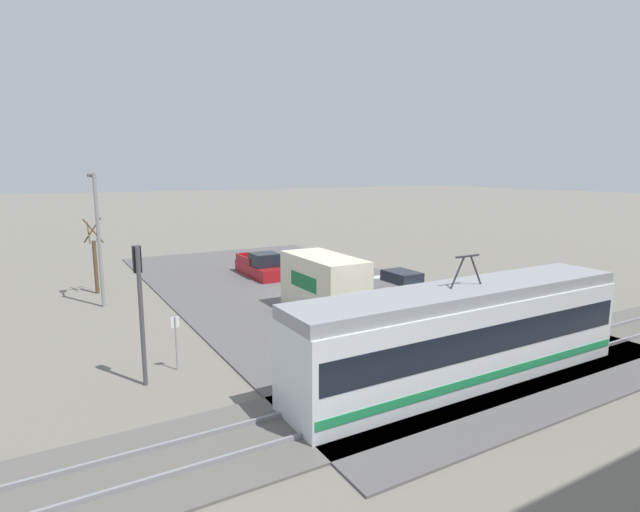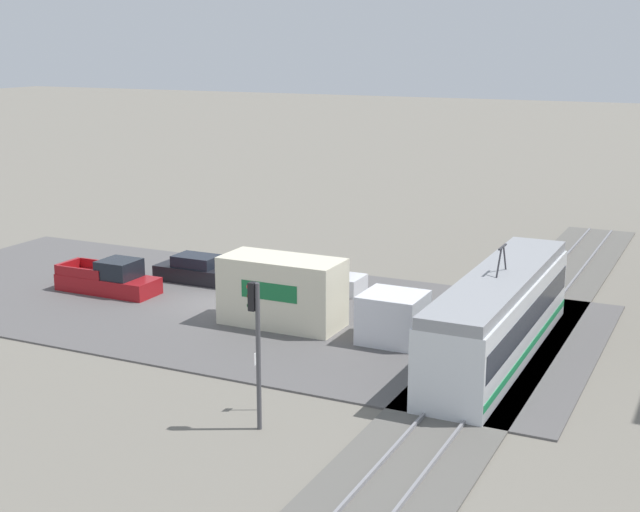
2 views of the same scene
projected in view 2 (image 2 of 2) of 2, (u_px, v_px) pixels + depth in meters
The scene contains 10 objects.
ground_plane at pixel (214, 305), 43.95m from camera, with size 320.00×320.00×0.00m, color slate.
road_surface at pixel (214, 304), 43.94m from camera, with size 16.62×36.71×0.08m.
rail_bed at pixel (505, 347), 37.83m from camera, with size 53.06×4.40×0.22m.
light_rail_tram at pixel (499, 316), 36.26m from camera, with size 14.14×2.71×4.64m.
box_truck at pixel (308, 297), 39.85m from camera, with size 2.52×9.47×3.13m.
pickup_truck at pixel (110, 280), 45.79m from camera, with size 1.98×5.43×1.77m.
sedan_car_0 at pixel (197, 270), 47.91m from camera, with size 1.86×4.49×1.42m.
sedan_car_1 at pixel (322, 278), 46.24m from camera, with size 1.85×4.38×1.53m.
traffic_light_pole at pixel (256, 335), 29.22m from camera, with size 0.28×0.47×5.10m.
no_parking_sign at pixel (257, 375), 31.20m from camera, with size 0.32×0.08×2.15m.
Camera 2 is at (35.72, 22.94, 12.75)m, focal length 50.00 mm.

